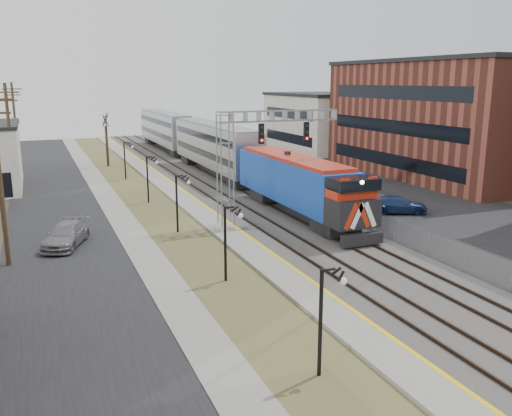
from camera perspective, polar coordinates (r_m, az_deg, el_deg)
street_west at (r=43.31m, az=-20.21°, el=-1.13°), size 7.00×120.00×0.04m
sidewalk at (r=43.65m, az=-14.32°, el=-0.58°), size 2.00×120.00×0.08m
grass_median at (r=44.14m, az=-10.47°, el=-0.25°), size 4.00×120.00×0.06m
platform at (r=44.80m, az=-6.72°, el=0.20°), size 2.00×120.00×0.24m
ballast_bed at (r=46.35m, az=-0.76°, el=0.71°), size 8.00×120.00×0.20m
parking_lot at (r=51.88m, az=11.67°, el=1.70°), size 16.00×120.00×0.04m
platform_edge at (r=45.00m, az=-5.65°, el=0.45°), size 0.24×120.00×0.01m
track_near at (r=45.63m, az=-3.10°, el=0.72°), size 1.58×120.00×0.15m
track_far at (r=46.87m, az=0.95°, el=1.07°), size 1.58×120.00×0.15m
train at (r=62.98m, az=-5.48°, el=6.56°), size 3.00×63.05×5.33m
signal_gantry at (r=37.98m, az=-0.81°, el=6.33°), size 9.00×1.07×8.15m
lampposts at (r=28.01m, az=-3.45°, el=-3.73°), size 0.14×62.14×4.00m
utility_poles at (r=32.56m, az=-25.39°, el=2.84°), size 0.28×80.28×10.00m
fence at (r=47.87m, az=3.92°, el=1.94°), size 0.04×120.00×1.60m
bare_trees at (r=46.60m, az=-22.11°, el=3.06°), size 12.30×42.30×5.95m
car_lot_d at (r=43.81m, az=14.63°, el=0.30°), size 4.97×3.55×1.34m
car_lot_e at (r=46.03m, az=11.46°, el=1.15°), size 4.55×3.01×1.44m
car_lot_f at (r=50.44m, az=6.38°, el=2.30°), size 4.14×2.85×1.29m
car_street_b at (r=36.01m, az=-19.38°, el=-2.77°), size 3.58×5.18×1.39m
car_lot_g at (r=59.19m, az=4.05°, el=3.98°), size 5.08×3.07×1.32m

